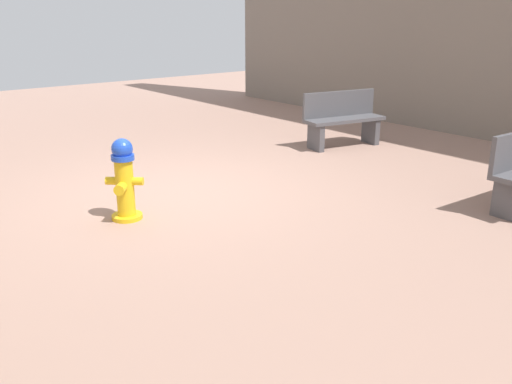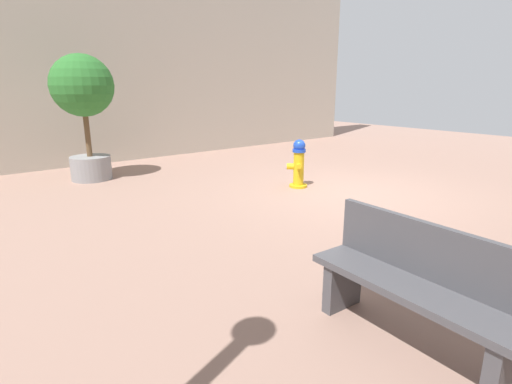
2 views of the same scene
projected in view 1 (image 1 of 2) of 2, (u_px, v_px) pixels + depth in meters
The scene contains 3 objects.
ground_plane at pixel (185, 191), 7.38m from camera, with size 23.40×23.40×0.00m, color #9E7A6B.
fire_hydrant at pixel (124, 179), 6.25m from camera, with size 0.39×0.39×0.94m.
bench_near at pixel (343, 119), 9.69m from camera, with size 1.52×0.74×0.95m.
Camera 1 is at (3.69, 6.04, 2.28)m, focal length 38.93 mm.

